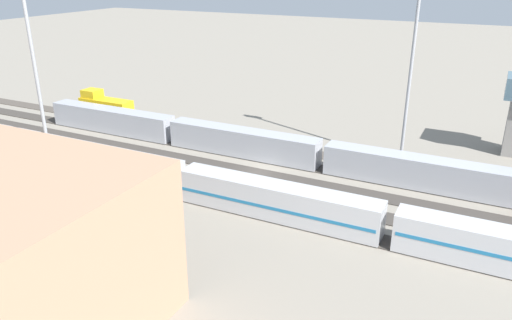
% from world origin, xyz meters
% --- Properties ---
extents(ground_plane, '(400.00, 400.00, 0.00)m').
position_xyz_m(ground_plane, '(0.00, 0.00, 0.00)').
color(ground_plane, gray).
extents(track_bed_0, '(140.00, 2.80, 0.12)m').
position_xyz_m(track_bed_0, '(0.00, -10.00, 0.06)').
color(track_bed_0, '#4C443D').
rests_on(track_bed_0, ground_plane).
extents(track_bed_1, '(140.00, 2.80, 0.12)m').
position_xyz_m(track_bed_1, '(0.00, -5.00, 0.06)').
color(track_bed_1, '#3D3833').
rests_on(track_bed_1, ground_plane).
extents(track_bed_2, '(140.00, 2.80, 0.12)m').
position_xyz_m(track_bed_2, '(0.00, 0.00, 0.06)').
color(track_bed_2, '#3D3833').
rests_on(track_bed_2, ground_plane).
extents(track_bed_3, '(140.00, 2.80, 0.12)m').
position_xyz_m(track_bed_3, '(0.00, 5.00, 0.06)').
color(track_bed_3, '#3D3833').
rests_on(track_bed_3, ground_plane).
extents(track_bed_4, '(140.00, 2.80, 0.12)m').
position_xyz_m(track_bed_4, '(0.00, 10.00, 0.06)').
color(track_bed_4, '#3D3833').
rests_on(track_bed_4, ground_plane).
extents(train_on_track_1, '(90.60, 3.00, 4.40)m').
position_xyz_m(train_on_track_1, '(-5.65, -5.00, 2.09)').
color(train_on_track_1, maroon).
rests_on(train_on_track_1, ground_plane).
extents(train_on_track_0, '(10.00, 3.00, 5.00)m').
position_xyz_m(train_on_track_0, '(35.21, -10.00, 2.16)').
color(train_on_track_0, gold).
rests_on(train_on_track_0, ground_plane).
extents(train_on_track_4, '(114.80, 3.06, 4.40)m').
position_xyz_m(train_on_track_4, '(-4.92, 10.00, 2.06)').
color(train_on_track_4, '#285193').
rests_on(train_on_track_4, ground_plane).
extents(light_mast_0, '(2.80, 0.70, 30.55)m').
position_xyz_m(light_mast_0, '(-15.92, -12.82, 19.15)').
color(light_mast_0, '#9EA0A5').
rests_on(light_mast_0, ground_plane).
extents(light_mast_1, '(2.80, 0.70, 27.05)m').
position_xyz_m(light_mast_1, '(24.24, 12.33, 17.25)').
color(light_mast_1, '#9EA0A5').
rests_on(light_mast_1, ground_plane).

